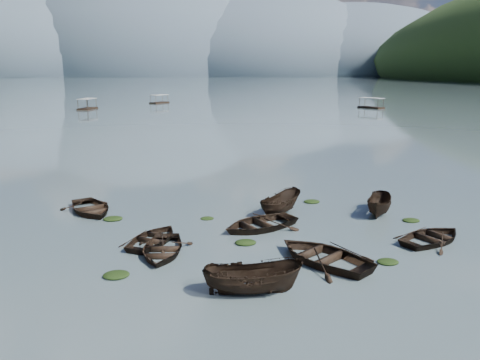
{
  "coord_description": "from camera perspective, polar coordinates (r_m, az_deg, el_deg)",
  "views": [
    {
      "loc": [
        -3.84,
        -17.45,
        8.97
      ],
      "look_at": [
        0.0,
        12.0,
        2.0
      ],
      "focal_mm": 35.0,
      "sensor_mm": 36.0,
      "label": 1
    }
  ],
  "objects": [
    {
      "name": "ground_plane",
      "position": [
        19.99,
        4.57,
        -13.5
      ],
      "size": [
        2400.0,
        2400.0,
        0.0
      ],
      "primitive_type": "plane",
      "color": "#4E5E61"
    },
    {
      "name": "haze_mtn_a",
      "position": [
        952.58,
        -23.53,
        11.61
      ],
      "size": [
        520.0,
        520.0,
        280.0
      ],
      "primitive_type": "ellipsoid",
      "color": "#475666",
      "rests_on": "ground"
    },
    {
      "name": "haze_mtn_b",
      "position": [
        919.21,
        -11.19,
        12.41
      ],
      "size": [
        520.0,
        520.0,
        340.0
      ],
      "primitive_type": "ellipsoid",
      "color": "#475666",
      "rests_on": "ground"
    },
    {
      "name": "haze_mtn_c",
      "position": [
        928.7,
        1.53,
        12.66
      ],
      "size": [
        520.0,
        520.0,
        260.0
      ],
      "primitive_type": "ellipsoid",
      "color": "#475666",
      "rests_on": "ground"
    },
    {
      "name": "haze_mtn_d",
      "position": [
        972.97,
        12.31,
        12.39
      ],
      "size": [
        520.0,
        520.0,
        220.0
      ],
      "primitive_type": "ellipsoid",
      "color": "#475666",
      "rests_on": "ground"
    },
    {
      "name": "rowboat_0",
      "position": [
        24.09,
        -9.49,
        -8.85
      ],
      "size": [
        3.45,
        4.5,
        0.87
      ],
      "primitive_type": "imported",
      "rotation": [
        0.0,
        0.0,
        -0.11
      ],
      "color": "black",
      "rests_on": "ground"
    },
    {
      "name": "rowboat_1",
      "position": [
        25.73,
        -10.44,
        -7.43
      ],
      "size": [
        4.34,
        4.8,
        0.82
      ],
      "primitive_type": "imported",
      "rotation": [
        0.0,
        0.0,
        2.65
      ],
      "color": "black",
      "rests_on": "ground"
    },
    {
      "name": "rowboat_2",
      "position": [
        19.88,
        1.58,
        -13.62
      ],
      "size": [
        4.24,
        1.8,
        1.6
      ],
      "primitive_type": "imported",
      "rotation": [
        0.0,
        0.0,
        1.51
      ],
      "color": "black",
      "rests_on": "ground"
    },
    {
      "name": "rowboat_3",
      "position": [
        23.2,
        10.11,
        -9.76
      ],
      "size": [
        5.88,
        6.22,
        1.05
      ],
      "primitive_type": "imported",
      "rotation": [
        0.0,
        0.0,
        3.76
      ],
      "color": "black",
      "rests_on": "ground"
    },
    {
      "name": "rowboat_4",
      "position": [
        27.42,
        22.4,
        -6.93
      ],
      "size": [
        5.16,
        4.61,
        0.88
      ],
      "primitive_type": "imported",
      "rotation": [
        0.0,
        0.0,
        2.03
      ],
      "color": "black",
      "rests_on": "ground"
    },
    {
      "name": "rowboat_5",
      "position": [
        31.38,
        16.59,
        -3.97
      ],
      "size": [
        3.17,
        4.03,
        1.48
      ],
      "primitive_type": "imported",
      "rotation": [
        0.0,
        0.0,
        -0.53
      ],
      "color": "black",
      "rests_on": "ground"
    },
    {
      "name": "rowboat_6",
      "position": [
        31.92,
        -17.73,
        -3.76
      ],
      "size": [
        4.96,
        5.57,
        0.95
      ],
      "primitive_type": "imported",
      "rotation": [
        0.0,
        0.0,
        0.45
      ],
      "color": "black",
      "rests_on": "ground"
    },
    {
      "name": "rowboat_7",
      "position": [
        27.42,
        2.4,
        -5.9
      ],
      "size": [
        5.76,
        5.14,
        0.98
      ],
      "primitive_type": "imported",
      "rotation": [
        0.0,
        0.0,
        5.17
      ],
      "color": "black",
      "rests_on": "ground"
    },
    {
      "name": "rowboat_8",
      "position": [
        30.38,
        4.92,
        -4.02
      ],
      "size": [
        3.89,
        3.96,
        1.56
      ],
      "primitive_type": "imported",
      "rotation": [
        0.0,
        0.0,
        2.37
      ],
      "color": "black",
      "rests_on": "ground"
    },
    {
      "name": "weed_clump_0",
      "position": [
        22.04,
        -14.84,
        -11.28
      ],
      "size": [
        1.19,
        0.97,
        0.26
      ],
      "primitive_type": "ellipsoid",
      "color": "black",
      "rests_on": "ground"
    },
    {
      "name": "weed_clump_1",
      "position": [
        25.06,
        0.69,
        -7.77
      ],
      "size": [
        1.14,
        0.91,
        0.25
      ],
      "primitive_type": "ellipsoid",
      "color": "black",
      "rests_on": "ground"
    },
    {
      "name": "weed_clump_2",
      "position": [
        23.78,
        17.56,
        -9.6
      ],
      "size": [
        1.05,
        0.84,
        0.23
      ],
      "primitive_type": "ellipsoid",
      "color": "black",
      "rests_on": "ground"
    },
    {
      "name": "weed_clump_3",
      "position": [
        30.32,
        4.17,
        -4.04
      ],
      "size": [
        0.93,
        0.79,
        0.21
      ],
      "primitive_type": "ellipsoid",
      "color": "black",
      "rests_on": "ground"
    },
    {
      "name": "weed_clump_4",
      "position": [
        30.5,
        20.12,
        -4.73
      ],
      "size": [
        1.06,
        0.84,
        0.22
      ],
      "primitive_type": "ellipsoid",
      "color": "black",
      "rests_on": "ground"
    },
    {
      "name": "weed_clump_5",
      "position": [
        29.96,
        -15.22,
        -4.7
      ],
      "size": [
        1.19,
        0.96,
        0.25
      ],
      "primitive_type": "ellipsoid",
      "color": "black",
      "rests_on": "ground"
    },
    {
      "name": "weed_clump_6",
      "position": [
        29.15,
        -4.04,
        -4.75
      ],
      "size": [
        0.84,
        0.7,
        0.18
      ],
      "primitive_type": "ellipsoid",
      "color": "black",
      "rests_on": "ground"
    },
    {
      "name": "weed_clump_7",
      "position": [
        33.01,
        8.74,
        -2.72
      ],
      "size": [
        1.13,
        0.9,
        0.25
      ],
      "primitive_type": "ellipsoid",
      "color": "black",
      "rests_on": "ground"
    },
    {
      "name": "pontoon_left",
      "position": [
        117.18,
        -18.08,
        8.18
      ],
      "size": [
        3.96,
        6.8,
        2.45
      ],
      "primitive_type": null,
      "rotation": [
        0.0,
        0.0,
        -0.22
      ],
      "color": "black",
      "rests_on": "ground"
    },
    {
      "name": "pontoon_centre",
      "position": [
        134.76,
        -9.8,
        9.21
      ],
      "size": [
        5.59,
        6.13,
        2.26
      ],
      "primitive_type": null,
      "rotation": [
        0.0,
        0.0,
        -0.68
      ],
      "color": "black",
      "rests_on": "ground"
    },
    {
      "name": "pontoon_right",
      "position": [
        119.5,
        15.67,
        8.42
      ],
      "size": [
        5.36,
        6.75,
        2.41
      ],
      "primitive_type": null,
      "rotation": [
        0.0,
        0.0,
        0.51
      ],
      "color": "black",
      "rests_on": "ground"
    }
  ]
}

